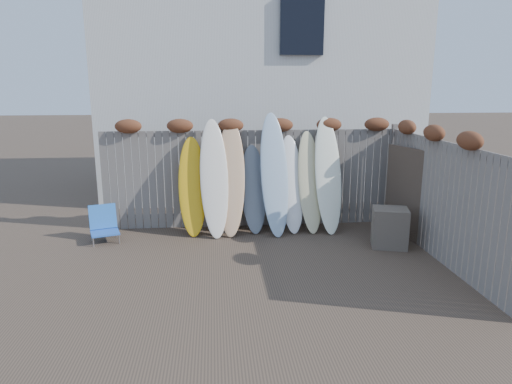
{
  "coord_description": "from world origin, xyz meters",
  "views": [
    {
      "loc": [
        -0.75,
        -6.79,
        2.89
      ],
      "look_at": [
        0.0,
        1.2,
        1.0
      ],
      "focal_mm": 32.0,
      "sensor_mm": 36.0,
      "label": 1
    }
  ],
  "objects": [
    {
      "name": "surfboard_4",
      "position": [
        0.43,
        1.89,
        1.18
      ],
      "size": [
        0.62,
        0.88,
        2.37
      ],
      "primitive_type": "ellipsoid",
      "rotation": [
        -0.31,
        0.0,
        0.1
      ],
      "color": "#9BB7D3",
      "rests_on": "ground"
    },
    {
      "name": "back_fence",
      "position": [
        0.06,
        2.39,
        1.18
      ],
      "size": [
        6.05,
        0.28,
        2.24
      ],
      "color": "slate",
      "rests_on": "ground"
    },
    {
      "name": "ground",
      "position": [
        0.0,
        0.0,
        0.0
      ],
      "size": [
        80.0,
        80.0,
        0.0
      ],
      "primitive_type": "plane",
      "color": "#493A2D"
    },
    {
      "name": "surfboard_7",
      "position": [
        1.51,
        1.95,
        1.14
      ],
      "size": [
        0.57,
        0.83,
        2.28
      ],
      "primitive_type": "ellipsoid",
      "rotation": [
        -0.31,
        0.0,
        0.06
      ],
      "color": "white",
      "rests_on": "ground"
    },
    {
      "name": "right_fence",
      "position": [
        2.99,
        0.25,
        1.14
      ],
      "size": [
        0.28,
        4.4,
        2.24
      ],
      "color": "slate",
      "rests_on": "ground"
    },
    {
      "name": "house",
      "position": [
        0.5,
        6.5,
        3.2
      ],
      "size": [
        8.5,
        5.5,
        6.33
      ],
      "color": "silver",
      "rests_on": "ground"
    },
    {
      "name": "lattice_panel",
      "position": [
        2.89,
        1.36,
        0.87
      ],
      "size": [
        0.36,
        1.13,
        1.75
      ],
      "primitive_type": "cube",
      "rotation": [
        0.0,
        0.0,
        0.27
      ],
      "color": "brown",
      "rests_on": "ground"
    },
    {
      "name": "wooden_crate",
      "position": [
        2.41,
        0.87,
        0.36
      ],
      "size": [
        0.73,
        0.66,
        0.72
      ],
      "primitive_type": "cube",
      "rotation": [
        0.0,
        0.0,
        -0.26
      ],
      "color": "#756A57",
      "rests_on": "ground"
    },
    {
      "name": "surfboard_2",
      "position": [
        -0.43,
        1.96,
        1.1
      ],
      "size": [
        0.61,
        0.82,
        2.2
      ],
      "primitive_type": "ellipsoid",
      "rotation": [
        -0.31,
        0.0,
        -0.08
      ],
      "color": "#DBB564",
      "rests_on": "ground"
    },
    {
      "name": "surfboard_1",
      "position": [
        -0.75,
        1.91,
        1.12
      ],
      "size": [
        0.61,
        0.83,
        2.25
      ],
      "primitive_type": "ellipsoid",
      "rotation": [
        -0.31,
        0.0,
        0.09
      ],
      "color": "white",
      "rests_on": "ground"
    },
    {
      "name": "surfboard_3",
      "position": [
        0.03,
        2.03,
        0.86
      ],
      "size": [
        0.54,
        0.65,
        1.73
      ],
      "primitive_type": "ellipsoid",
      "rotation": [
        -0.31,
        0.0,
        0.07
      ],
      "color": "slate",
      "rests_on": "ground"
    },
    {
      "name": "beach_chair",
      "position": [
        -2.85,
        1.71,
        0.31
      ],
      "size": [
        0.64,
        0.66,
        0.67
      ],
      "color": "blue",
      "rests_on": "ground"
    },
    {
      "name": "surfboard_0",
      "position": [
        -1.18,
        2.0,
        0.95
      ],
      "size": [
        0.57,
        0.7,
        1.9
      ],
      "primitive_type": "ellipsoid",
      "rotation": [
        -0.31,
        0.0,
        0.04
      ],
      "color": "#EBAD12",
      "rests_on": "ground"
    },
    {
      "name": "surfboard_6",
      "position": [
        1.16,
        1.99,
        1.0
      ],
      "size": [
        0.54,
        0.75,
        1.99
      ],
      "primitive_type": "ellipsoid",
      "rotation": [
        -0.31,
        0.0,
        0.09
      ],
      "color": "beige",
      "rests_on": "ground"
    },
    {
      "name": "surfboard_5",
      "position": [
        0.79,
        2.01,
        0.96
      ],
      "size": [
        0.55,
        0.72,
        1.91
      ],
      "primitive_type": "ellipsoid",
      "rotation": [
        -0.31,
        0.0,
        0.09
      ],
      "color": "white",
      "rests_on": "ground"
    }
  ]
}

